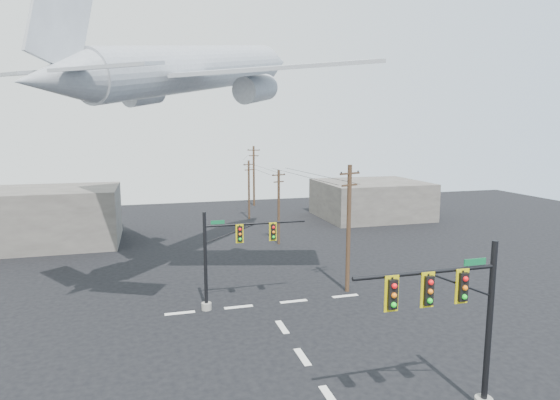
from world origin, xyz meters
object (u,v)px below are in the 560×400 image
object	(u,v)px
utility_pole_a	(349,226)
utility_pole_c	(249,189)
airliner	(197,70)
utility_pole_d	(254,175)
signal_mast_far	(228,256)
utility_pole_b	(279,206)
signal_mast_near	(459,322)

from	to	relation	value
utility_pole_a	utility_pole_c	xyz separation A→B (m)	(-1.20, 30.27, -0.85)
utility_pole_a	utility_pole_c	size ratio (longest dim) A/B	1.20
utility_pole_c	airliner	xyz separation A→B (m)	(-9.03, -23.76, 12.63)
utility_pole_c	utility_pole_d	size ratio (longest dim) A/B	0.84
utility_pole_c	utility_pole_d	distance (m)	11.18
utility_pole_d	airliner	world-z (taller)	airliner
signal_mast_far	utility_pole_b	bearing A→B (deg)	63.66
utility_pole_c	airliner	bearing A→B (deg)	-133.15
signal_mast_far	utility_pole_a	size ratio (longest dim) A/B	0.76
signal_mast_near	utility_pole_d	bearing A→B (deg)	86.11
signal_mast_far	utility_pole_d	xyz separation A→B (m)	(11.07, 41.82, 1.31)
signal_mast_far	utility_pole_a	world-z (taller)	utility_pole_a
utility_pole_a	utility_pole_b	bearing A→B (deg)	73.47
signal_mast_near	utility_pole_c	xyz separation A→B (m)	(0.78, 45.97, -0.10)
signal_mast_near	utility_pole_d	world-z (taller)	utility_pole_d
signal_mast_near	utility_pole_a	xyz separation A→B (m)	(1.98, 15.69, 0.75)
signal_mast_far	utility_pole_a	distance (m)	9.34
signal_mast_far	utility_pole_b	xyz separation A→B (m)	(8.12, 16.40, 0.49)
utility_pole_b	utility_pole_d	xyz separation A→B (m)	(2.95, 25.43, 0.82)
airliner	utility_pole_a	bearing A→B (deg)	-80.36
signal_mast_near	utility_pole_b	bearing A→B (deg)	88.35
airliner	utility_pole_d	bearing A→B (deg)	22.75
signal_mast_near	utility_pole_a	world-z (taller)	utility_pole_a
utility_pole_b	utility_pole_c	world-z (taller)	utility_pole_c
signal_mast_near	signal_mast_far	xyz separation A→B (m)	(-7.22, 14.87, -0.61)
utility_pole_b	airliner	size ratio (longest dim) A/B	0.30
airliner	signal_mast_near	bearing A→B (deg)	-117.53
signal_mast_near	utility_pole_d	xyz separation A→B (m)	(3.85, 56.69, 0.70)
signal_mast_far	signal_mast_near	bearing A→B (deg)	-64.10
utility_pole_c	airliner	size ratio (longest dim) A/B	0.30
signal_mast_far	utility_pole_b	distance (m)	18.30
signal_mast_near	utility_pole_b	xyz separation A→B (m)	(0.90, 31.27, -0.12)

